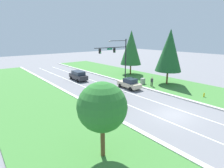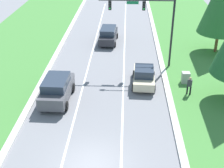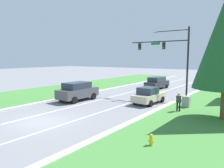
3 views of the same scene
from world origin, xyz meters
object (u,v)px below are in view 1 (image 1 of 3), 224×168
at_px(traffic_signal_mast, 118,54).
at_px(conifer_far_right_tree, 169,50).
at_px(champagne_sedan, 129,83).
at_px(fire_hydrant, 204,95).
at_px(graphite_suv, 107,96).
at_px(utility_cabinet, 143,81).
at_px(charcoal_suv, 78,75).
at_px(oak_near_left_tree, 102,107).
at_px(pedestrian, 152,81).
at_px(conifer_near_right_tree, 131,48).

relative_size(traffic_signal_mast, conifer_far_right_tree, 0.83).
relative_size(champagne_sedan, fire_hydrant, 6.25).
distance_m(fire_hydrant, conifer_far_right_tree, 9.85).
distance_m(graphite_suv, utility_cabinet, 11.47).
bearing_deg(utility_cabinet, traffic_signal_mast, 130.38).
distance_m(charcoal_suv, oak_near_left_tree, 24.23).
height_order(utility_cabinet, fire_hydrant, utility_cabinet).
xyz_separation_m(graphite_suv, conifer_far_right_tree, (14.44, 0.71, 5.03)).
relative_size(pedestrian, conifer_far_right_tree, 0.17).
relative_size(champagne_sedan, oak_near_left_tree, 0.78).
xyz_separation_m(graphite_suv, fire_hydrant, (12.18, -6.96, -0.72)).
bearing_deg(oak_near_left_tree, graphite_suv, 50.52).
height_order(champagne_sedan, pedestrian, champagne_sedan).
distance_m(champagne_sedan, pedestrian, 4.11).
height_order(pedestrian, conifer_near_right_tree, conifer_near_right_tree).
relative_size(pedestrian, fire_hydrant, 2.41).
height_order(traffic_signal_mast, graphite_suv, traffic_signal_mast).
height_order(champagne_sedan, fire_hydrant, champagne_sedan).
xyz_separation_m(charcoal_suv, oak_near_left_tree, (-10.03, -21.86, 2.91)).
bearing_deg(traffic_signal_mast, graphite_suv, -138.56).
height_order(charcoal_suv, utility_cabinet, charcoal_suv).
height_order(graphite_suv, champagne_sedan, graphite_suv).
bearing_deg(charcoal_suv, traffic_signal_mast, -53.53).
distance_m(champagne_sedan, utility_cabinet, 3.79).
distance_m(charcoal_suv, pedestrian, 14.53).
bearing_deg(conifer_near_right_tree, pedestrian, -115.24).
relative_size(graphite_suv, conifer_near_right_tree, 0.49).
distance_m(graphite_suv, pedestrian, 10.96).
height_order(graphite_suv, utility_cabinet, graphite_suv).
relative_size(charcoal_suv, conifer_near_right_tree, 0.51).
distance_m(charcoal_suv, conifer_near_right_tree, 13.41).
bearing_deg(traffic_signal_mast, oak_near_left_tree, -134.04).
relative_size(traffic_signal_mast, graphite_suv, 1.66).
bearing_deg(conifer_far_right_tree, oak_near_left_tree, -157.41).
xyz_separation_m(traffic_signal_mast, charcoal_suv, (-4.53, 6.81, -4.41)).
xyz_separation_m(fire_hydrant, conifer_near_right_tree, (3.30, 18.10, 5.73)).
distance_m(traffic_signal_mast, oak_near_left_tree, 20.99).
bearing_deg(charcoal_suv, champagne_sedan, -67.70).
bearing_deg(traffic_signal_mast, conifer_far_right_tree, -43.88).
bearing_deg(graphite_suv, conifer_far_right_tree, 4.02).
bearing_deg(graphite_suv, traffic_signal_mast, 42.66).
xyz_separation_m(traffic_signal_mast, utility_cabinet, (3.02, -3.55, -4.79)).
bearing_deg(oak_near_left_tree, conifer_far_right_tree, 22.59).
height_order(graphite_suv, conifer_near_right_tree, conifer_near_right_tree).
distance_m(utility_cabinet, conifer_near_right_tree, 10.51).
relative_size(utility_cabinet, pedestrian, 0.65).
distance_m(utility_cabinet, fire_hydrant, 10.48).
distance_m(charcoal_suv, utility_cabinet, 12.82).
bearing_deg(champagne_sedan, oak_near_left_tree, -138.62).
height_order(charcoal_suv, conifer_far_right_tree, conifer_far_right_tree).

